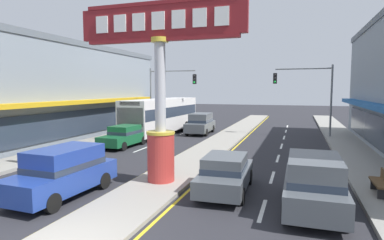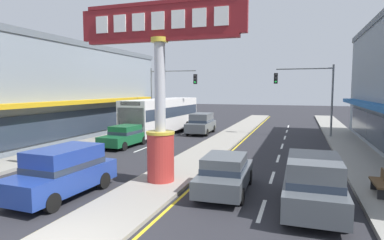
% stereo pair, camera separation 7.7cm
% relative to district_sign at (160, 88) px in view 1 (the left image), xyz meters
% --- Properties ---
extents(median_strip, '(2.58, 52.00, 0.14)m').
position_rel_district_sign_xyz_m(median_strip, '(-0.00, 11.41, -4.15)').
color(median_strip, gray).
rests_on(median_strip, ground).
extents(sidewalk_left, '(2.58, 60.00, 0.18)m').
position_rel_district_sign_xyz_m(sidewalk_left, '(-9.18, 9.41, -4.13)').
color(sidewalk_left, gray).
rests_on(sidewalk_left, ground).
extents(sidewalk_right, '(2.58, 60.00, 0.18)m').
position_rel_district_sign_xyz_m(sidewalk_right, '(9.18, 9.41, -4.13)').
color(sidewalk_right, gray).
rests_on(sidewalk_right, ground).
extents(lane_markings, '(9.32, 52.00, 0.01)m').
position_rel_district_sign_xyz_m(lane_markings, '(-0.00, 10.06, -4.22)').
color(lane_markings, silver).
rests_on(lane_markings, ground).
extents(district_sign, '(7.45, 1.24, 7.69)m').
position_rel_district_sign_xyz_m(district_sign, '(0.00, 0.00, 0.00)').
color(district_sign, '#B7332D').
rests_on(district_sign, median_strip).
extents(storefront_left, '(8.39, 26.29, 8.00)m').
position_rel_district_sign_xyz_m(storefront_left, '(-14.61, 9.00, -0.22)').
color(storefront_left, gray).
rests_on(storefront_left, ground).
extents(traffic_light_left_side, '(4.86, 0.46, 6.20)m').
position_rel_district_sign_xyz_m(traffic_light_left_side, '(-6.53, 16.41, 0.02)').
color(traffic_light_left_side, slate).
rests_on(traffic_light_left_side, ground).
extents(traffic_light_right_side, '(4.86, 0.46, 6.20)m').
position_rel_district_sign_xyz_m(traffic_light_right_side, '(6.53, 16.60, 0.02)').
color(traffic_light_right_side, slate).
rests_on(traffic_light_right_side, ground).
extents(sedan_near_right_lane, '(1.96, 4.36, 1.53)m').
position_rel_district_sign_xyz_m(sedan_near_right_lane, '(2.94, -0.23, -3.43)').
color(sedan_near_right_lane, '#4C5156').
rests_on(sedan_near_right_lane, ground).
extents(bus_far_right_lane, '(2.98, 11.29, 3.26)m').
position_rel_district_sign_xyz_m(bus_far_right_lane, '(-6.24, 14.48, -2.35)').
color(bus_far_right_lane, silver).
rests_on(bus_far_right_lane, ground).
extents(suv_near_left_lane, '(2.11, 4.68, 1.90)m').
position_rel_district_sign_xyz_m(suv_near_left_lane, '(-2.94, 15.86, -3.24)').
color(suv_near_left_lane, '#4C5156').
rests_on(suv_near_left_lane, ground).
extents(suv_mid_left_lane, '(1.98, 4.60, 1.90)m').
position_rel_district_sign_xyz_m(suv_mid_left_lane, '(6.24, -1.27, -3.24)').
color(suv_mid_left_lane, '#4C5156').
rests_on(suv_mid_left_lane, ground).
extents(suv_far_left_oncoming, '(2.12, 4.68, 1.90)m').
position_rel_district_sign_xyz_m(suv_far_left_oncoming, '(-2.94, -2.70, -3.24)').
color(suv_far_left_oncoming, navy).
rests_on(suv_far_left_oncoming, ground).
extents(sedan_kerb_right, '(1.97, 4.37, 1.53)m').
position_rel_district_sign_xyz_m(sedan_kerb_right, '(-6.24, 7.61, -3.43)').
color(sedan_kerb_right, '#14562D').
rests_on(sedan_kerb_right, ground).
extents(street_bench, '(0.48, 1.60, 0.88)m').
position_rel_district_sign_xyz_m(street_bench, '(8.76, 0.81, -3.57)').
color(street_bench, brown).
rests_on(street_bench, sidewalk_right).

